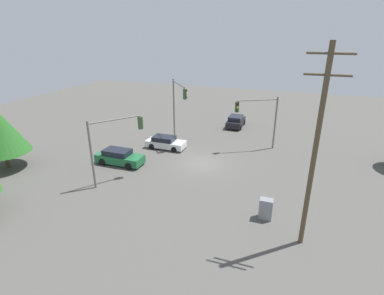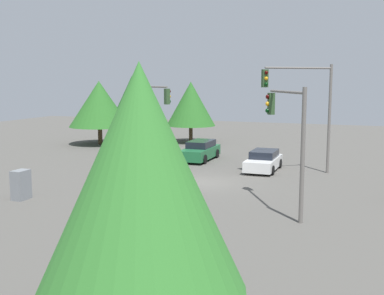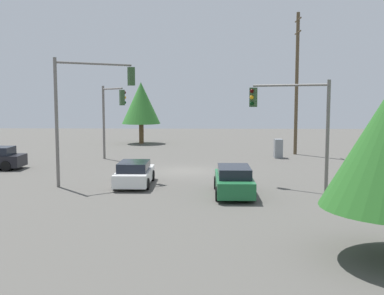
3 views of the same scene
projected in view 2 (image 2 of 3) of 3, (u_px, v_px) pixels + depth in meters
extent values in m
plane|color=#54514C|center=(201.00, 182.00, 27.63)|extent=(80.00, 80.00, 0.00)
cube|color=#1E6638|center=(200.00, 153.00, 35.23)|extent=(4.55, 1.73, 0.75)
cube|color=black|center=(201.00, 144.00, 35.35)|extent=(2.50, 1.52, 0.49)
cylinder|color=black|center=(204.00, 159.00, 33.67)|extent=(0.66, 0.22, 0.66)
cylinder|color=black|center=(183.00, 158.00, 34.24)|extent=(0.66, 0.22, 0.66)
cylinder|color=black|center=(217.00, 154.00, 36.28)|extent=(0.66, 0.22, 0.66)
cylinder|color=black|center=(196.00, 152.00, 36.86)|extent=(0.66, 0.22, 0.66)
cube|color=silver|center=(263.00, 163.00, 31.19)|extent=(4.19, 1.74, 0.67)
cube|color=black|center=(264.00, 154.00, 31.31)|extent=(2.30, 1.53, 0.47)
cylinder|color=black|center=(272.00, 170.00, 29.73)|extent=(0.60, 0.22, 0.60)
cylinder|color=black|center=(246.00, 169.00, 30.30)|extent=(0.60, 0.22, 0.60)
cylinder|color=black|center=(280.00, 163.00, 32.14)|extent=(0.60, 0.22, 0.60)
cylinder|color=black|center=(255.00, 162.00, 32.71)|extent=(0.60, 0.22, 0.60)
cylinder|color=slate|center=(303.00, 156.00, 19.44)|extent=(0.18, 0.18, 5.57)
cylinder|color=slate|center=(286.00, 92.00, 21.18)|extent=(3.79, 2.17, 0.12)
cube|color=#2D4C28|center=(271.00, 104.00, 23.35)|extent=(0.43, 0.41, 1.05)
sphere|color=#360503|center=(268.00, 97.00, 23.28)|extent=(0.22, 0.22, 0.22)
sphere|color=orange|center=(268.00, 104.00, 23.33)|extent=(0.22, 0.22, 0.22)
sphere|color=black|center=(268.00, 111.00, 23.37)|extent=(0.22, 0.22, 0.22)
cylinder|color=slate|center=(138.00, 121.00, 35.93)|extent=(0.18, 0.18, 5.62)
cylinder|color=slate|center=(152.00, 87.00, 33.81)|extent=(2.62, 3.51, 0.12)
cube|color=#2D4C28|center=(167.00, 97.00, 32.13)|extent=(0.43, 0.44, 1.05)
sphere|color=#360503|center=(169.00, 91.00, 32.18)|extent=(0.22, 0.22, 0.22)
sphere|color=orange|center=(169.00, 96.00, 32.22)|extent=(0.22, 0.22, 0.22)
sphere|color=black|center=(169.00, 101.00, 32.27)|extent=(0.22, 0.22, 0.22)
cylinder|color=slate|center=(329.00, 119.00, 30.04)|extent=(0.18, 0.18, 6.81)
cylinder|color=slate|center=(299.00, 68.00, 28.94)|extent=(2.84, 3.63, 0.12)
cube|color=#2D4C28|center=(265.00, 78.00, 28.37)|extent=(0.43, 0.44, 1.05)
sphere|color=#360503|center=(266.00, 73.00, 28.16)|extent=(0.22, 0.22, 0.22)
sphere|color=orange|center=(266.00, 78.00, 28.21)|extent=(0.22, 0.22, 0.22)
sphere|color=black|center=(266.00, 84.00, 28.25)|extent=(0.22, 0.22, 0.22)
cube|color=gray|center=(21.00, 185.00, 23.62)|extent=(0.87, 0.60, 1.47)
cylinder|color=#4C3823|center=(100.00, 135.00, 43.96)|extent=(0.39, 0.39, 1.63)
cone|color=#286623|center=(99.00, 104.00, 43.55)|extent=(5.51, 5.51, 4.13)
cone|color=#337A2D|center=(141.00, 178.00, 8.68)|extent=(3.88, 3.88, 4.17)
cylinder|color=#4C3823|center=(133.00, 129.00, 47.26)|extent=(0.34, 0.34, 2.07)
cone|color=#1E561E|center=(132.00, 97.00, 46.83)|extent=(3.97, 3.97, 4.16)
cylinder|color=#4C3823|center=(191.00, 134.00, 45.32)|extent=(0.35, 0.35, 1.58)
cone|color=#286623|center=(191.00, 104.00, 44.92)|extent=(4.60, 4.60, 4.10)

